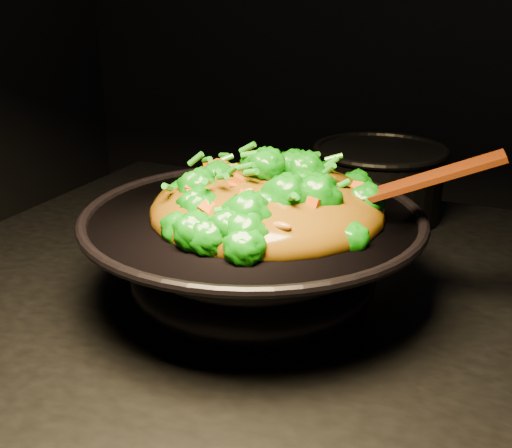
% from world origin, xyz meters
% --- Properties ---
extents(wok, '(0.45, 0.45, 0.12)m').
position_xyz_m(wok, '(-0.07, -0.07, 0.96)').
color(wok, black).
rests_on(wok, stovetop).
extents(stir_fry, '(0.40, 0.40, 0.10)m').
position_xyz_m(stir_fry, '(-0.05, -0.06, 1.07)').
color(stir_fry, '#0D6B07').
rests_on(stir_fry, wok).
extents(spatula, '(0.25, 0.09, 0.11)m').
position_xyz_m(spatula, '(0.10, -0.02, 1.07)').
color(spatula, '#3A1B07').
rests_on(spatula, wok).
extents(back_pot, '(0.27, 0.27, 0.13)m').
position_xyz_m(back_pot, '(0.00, 0.32, 0.96)').
color(back_pot, black).
rests_on(back_pot, stovetop).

